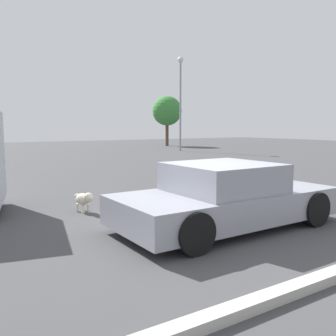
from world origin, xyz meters
name	(u,v)px	position (x,y,z in m)	size (l,w,h in m)	color
ground_plane	(202,227)	(0.00, 0.00, 0.00)	(80.00, 80.00, 0.00)	#424244
sedan_foreground	(226,197)	(0.35, -0.23, 0.55)	(4.23, 2.00, 1.18)	gray
dog	(84,199)	(-1.45, 2.26, 0.29)	(0.32, 0.61, 0.45)	beige
light_post_near	(180,88)	(11.54, 17.47, 4.65)	(0.44, 0.44, 6.93)	gray
tree_back_left	(167,111)	(14.47, 23.92, 3.27)	(2.75, 2.75, 4.66)	brown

